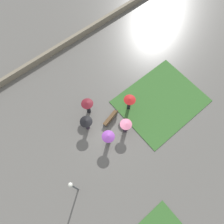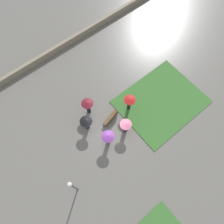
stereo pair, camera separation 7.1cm
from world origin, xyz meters
TOP-DOWN VIEW (x-y plane):
  - ground_plane at (0.00, 0.00)m, footprint 90.00×90.00m
  - lawn_patch_near at (-5.83, 0.75)m, footprint 7.60×6.16m
  - parapet_wall at (0.00, -10.45)m, footprint 45.00×0.35m
  - park_bench at (-1.00, -0.79)m, footprint 1.78×0.80m
  - lamp_post at (4.83, 2.14)m, footprint 0.32×0.32m
  - crowd_person_pink at (-1.32, 0.76)m, footprint 1.02×1.02m
  - crowd_person_maroon at (0.03, -2.75)m, footprint 1.06×1.06m
  - crowd_person_red at (-3.00, -0.68)m, footprint 1.04×1.04m
  - crowd_person_purple at (0.49, 0.67)m, footprint 1.07×1.07m
  - crowd_person_black at (1.07, -1.55)m, footprint 1.08×1.08m

SIDE VIEW (x-z plane):
  - ground_plane at x=0.00m, z-range 0.00..0.00m
  - lawn_patch_near at x=-5.83m, z-range 0.00..0.06m
  - parapet_wall at x=0.00m, z-range 0.00..0.75m
  - park_bench at x=-1.00m, z-range 0.02..0.92m
  - crowd_person_pink at x=-1.32m, z-range 0.27..1.99m
  - crowd_person_black at x=1.07m, z-range 0.39..2.14m
  - crowd_person_maroon at x=0.03m, z-range 0.36..2.23m
  - crowd_person_purple at x=0.49m, z-range 0.38..2.26m
  - crowd_person_red at x=-3.00m, z-range 0.43..2.36m
  - lamp_post at x=4.83m, z-range 0.59..4.44m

